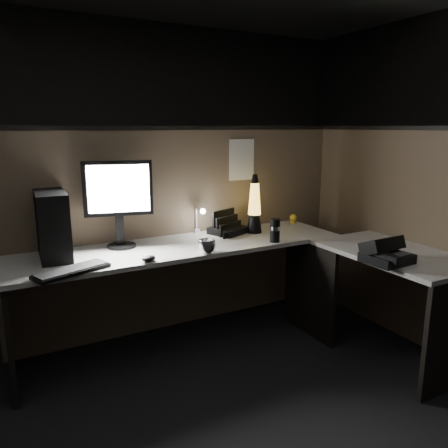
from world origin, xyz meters
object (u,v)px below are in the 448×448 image
monitor (118,196)px  desk_phone (385,252)px  pc_tower (53,225)px  keyboard (72,271)px  lava_lamp (254,209)px

monitor → desk_phone: monitor is taller
pc_tower → keyboard: size_ratio=0.98×
pc_tower → desk_phone: (1.73, -1.04, -0.15)m
desk_phone → keyboard: bearing=155.2°
monitor → lava_lamp: size_ratio=1.30×
monitor → lava_lamp: (1.01, -0.08, -0.16)m
pc_tower → monitor: (0.43, 0.06, 0.14)m
keyboard → pc_tower: bearing=75.1°
pc_tower → desk_phone: size_ratio=1.47×
lava_lamp → pc_tower: bearing=178.9°
pc_tower → lava_lamp: size_ratio=0.92×
pc_tower → keyboard: 0.40m
pc_tower → lava_lamp: 1.44m
lava_lamp → keyboard: bearing=-167.0°
keyboard → desk_phone: size_ratio=1.50×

